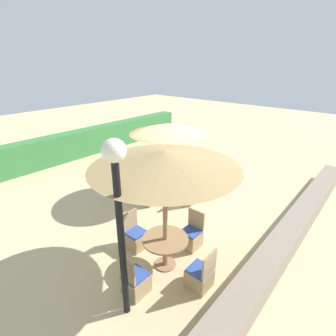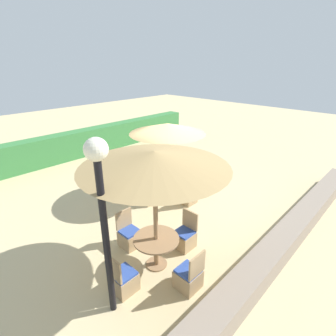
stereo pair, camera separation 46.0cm
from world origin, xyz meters
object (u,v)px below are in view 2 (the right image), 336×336
at_px(lamp_post, 101,198).
at_px(round_table_front_left, 156,244).
at_px(patio_chair_front_left_south, 189,277).
at_px(round_table_center, 167,179).
at_px(patio_chair_center_west, 148,195).
at_px(patio_chair_front_left_west, 123,280).
at_px(patio_chair_center_north, 149,179).
at_px(patio_chair_front_left_east, 185,237).
at_px(parasol_front_left, 154,160).
at_px(patio_chair_center_south, 188,196).
at_px(patio_chair_center_east, 184,178).
at_px(patio_chair_front_left_north, 130,236).
at_px(parasol_center, 167,129).

relative_size(lamp_post, round_table_front_left, 3.28).
xyz_separation_m(lamp_post, patio_chair_front_left_south, (1.36, -0.70, -2.09)).
bearing_deg(round_table_center, round_table_front_left, -140.19).
xyz_separation_m(patio_chair_center_west, patio_chair_front_left_west, (-2.70, -2.26, 0.00)).
relative_size(patio_chair_center_north, patio_chair_front_left_east, 1.00).
bearing_deg(parasol_front_left, patio_chair_front_left_south, -89.73).
bearing_deg(patio_chair_center_north, patio_chair_front_left_east, 61.70).
bearing_deg(patio_chair_center_south, patio_chair_center_east, 47.04).
distance_m(patio_chair_front_left_south, patio_chair_front_left_west, 1.31).
bearing_deg(patio_chair_center_north, round_table_center, 90.60).
bearing_deg(round_table_front_left, patio_chair_front_left_east, -2.80).
relative_size(patio_chair_front_left_north, patio_chair_front_left_east, 1.00).
relative_size(parasol_front_left, patio_chair_front_left_east, 3.18).
bearing_deg(parasol_center, patio_chair_front_left_west, -148.08).
bearing_deg(round_table_center, patio_chair_front_left_north, -154.97).
distance_m(patio_chair_center_west, round_table_front_left, 2.84).
relative_size(patio_chair_center_north, patio_chair_center_south, 1.00).
bearing_deg(parasol_front_left, parasol_center, 39.81).
bearing_deg(parasol_front_left, round_table_front_left, 153.43).
height_order(patio_chair_front_left_west, patio_chair_front_left_north, same).
bearing_deg(round_table_center, parasol_front_left, -140.19).
height_order(parasol_center, patio_chair_center_east, parasol_center).
distance_m(parasol_center, patio_chair_front_left_south, 4.57).
xyz_separation_m(parasol_front_left, patio_chair_front_left_north, (0.00, 0.97, -2.29)).
distance_m(parasol_center, patio_chair_front_left_east, 3.49).
relative_size(lamp_post, patio_chair_center_south, 3.57).
bearing_deg(patio_chair_center_north, patio_chair_front_left_west, 41.50).
height_order(patio_chair_center_south, patio_chair_front_left_west, same).
bearing_deg(patio_chair_front_left_west, patio_chair_front_left_north, 136.43).
bearing_deg(patio_chair_center_west, round_table_front_left, -38.05).
bearing_deg(patio_chair_front_left_south, patio_chair_center_south, 39.90).
relative_size(round_table_center, patio_chair_center_north, 1.01).
height_order(parasol_center, round_table_center, parasol_center).
relative_size(lamp_post, patio_chair_center_west, 3.57).
relative_size(round_table_front_left, patio_chair_front_left_west, 1.09).
relative_size(parasol_center, parasol_front_left, 0.84).
bearing_deg(patio_chair_center_south, parasol_front_left, -154.35).
xyz_separation_m(round_table_center, patio_chair_center_west, (-0.90, 0.02, -0.28)).
height_order(lamp_post, round_table_center, lamp_post).
relative_size(patio_chair_center_north, patio_chair_front_left_south, 1.00).
bearing_deg(patio_chair_front_left_south, lamp_post, 152.79).
bearing_deg(round_table_center, parasol_center, 104.04).
bearing_deg(patio_chair_front_left_east, parasol_center, -37.47).
relative_size(lamp_post, patio_chair_front_left_south, 3.57).
bearing_deg(parasol_center, patio_chair_center_north, 90.60).
bearing_deg(parasol_front_left, patio_chair_front_left_east, -2.80).
distance_m(round_table_front_left, patio_chair_front_left_west, 1.00).
height_order(patio_chair_center_east, patio_chair_center_north, same).
bearing_deg(patio_chair_front_left_east, lamp_post, 94.82).
xyz_separation_m(patio_chair_center_south, patio_chair_front_left_east, (-1.71, -1.31, 0.00)).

